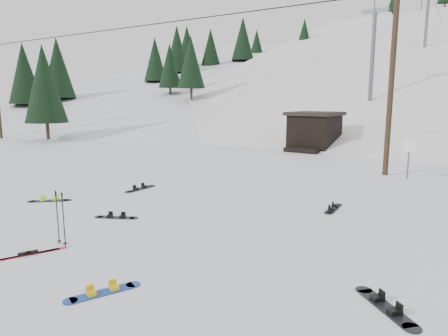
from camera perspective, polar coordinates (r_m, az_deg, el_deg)
The scene contains 16 objects.
ground at distance 10.21m, azimuth -12.68°, elevation -11.44°, with size 200.00×200.00×0.00m, color silver.
ridge_left at distance 70.83m, azimuth -1.36°, elevation -2.11°, with size 34.00×85.00×38.00m, color silver.
treeline_left at distance 62.01m, azimuth -4.60°, elevation 6.42°, with size 20.00×64.00×10.00m, color black, non-canonical shape.
utility_pole at distance 20.77m, azimuth 22.84°, elevation 11.89°, with size 2.00×0.26×9.00m.
trail_sign at distance 20.22m, azimuth 24.90°, elevation 2.13°, with size 0.50×0.09×1.85m.
lift_hut at distance 29.77m, azimuth 12.74°, elevation 5.17°, with size 3.40×4.10×2.75m.
lift_tower_near at distance 38.02m, azimuth 20.51°, elevation 15.57°, with size 2.20×0.36×8.00m.
lift_tower_mid at distance 58.17m, azimuth 27.07°, elevation 19.40°, with size 2.20×0.36×8.00m.
hero_snowboard at distance 8.31m, azimuth -16.91°, elevation -16.58°, with size 0.68×1.41×0.10m.
hero_skis at distance 10.76m, azimuth -26.20°, elevation -10.99°, with size 0.66×1.67×0.09m.
ski_poles at distance 10.93m, azimuth -22.32°, elevation -6.61°, with size 0.38×0.10×1.39m.
board_scatter_a at distance 12.99m, azimuth -15.14°, elevation -6.78°, with size 1.24×0.84×0.10m.
board_scatter_b at distance 16.79m, azimuth -11.88°, elevation -2.88°, with size 0.42×1.64×0.12m.
board_scatter_c at distance 15.86m, azimuth -23.67°, elevation -4.26°, with size 1.14×1.20×0.11m.
board_scatter_d at distance 8.02m, azimuth 22.09°, elevation -17.88°, with size 1.36×1.14×0.12m.
board_scatter_f at distance 14.00m, azimuth 15.35°, elevation -5.58°, with size 0.45×1.52×0.11m.
Camera 1 is at (7.38, -6.04, 3.66)m, focal length 32.00 mm.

